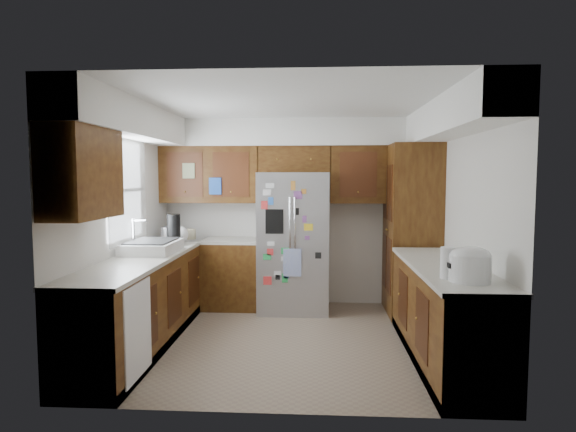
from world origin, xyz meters
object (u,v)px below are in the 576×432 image
Objects in this scene: fridge at (294,242)px; rice_cooker at (470,263)px; paper_towel at (447,263)px; pantry at (411,230)px.

fridge is 5.50× the size of rice_cooker.
paper_towel is (1.35, -2.29, 0.15)m from fridge.
pantry reaches higher than fridge.
pantry is 8.37× the size of paper_towel.
paper_towel is (-0.15, -2.24, -0.03)m from pantry.
pantry reaches higher than rice_cooker.
rice_cooker is (-0.00, -2.34, -0.01)m from pantry.
fridge is (-1.50, 0.05, -0.17)m from pantry.
fridge reaches higher than rice_cooker.
rice_cooker is 0.18m from paper_towel.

